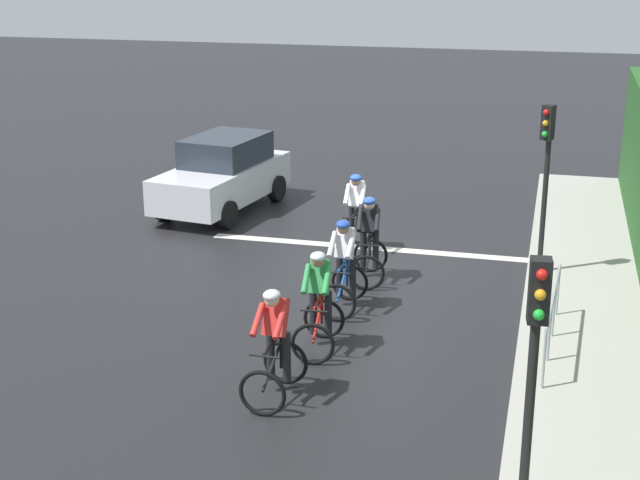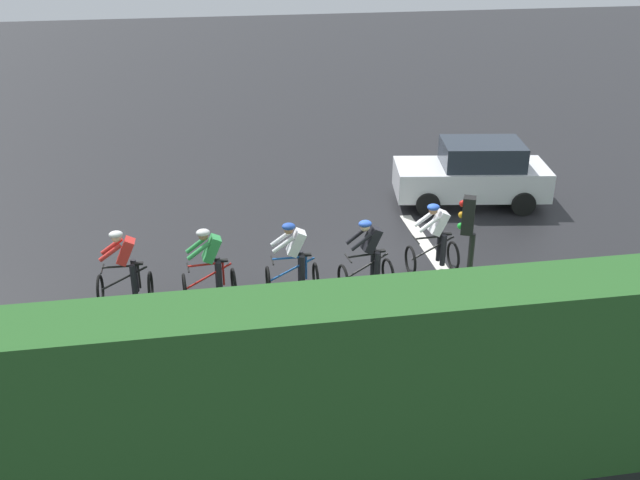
% 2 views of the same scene
% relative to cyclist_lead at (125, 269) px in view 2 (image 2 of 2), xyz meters
% --- Properties ---
extents(ground_plane, '(80.00, 80.00, 0.00)m').
position_rel_cyclist_lead_xyz_m(ground_plane, '(0.01, -5.67, -0.80)').
color(ground_plane, black).
extents(sidewalk_kerb, '(2.80, 20.84, 0.12)m').
position_rel_cyclist_lead_xyz_m(sidewalk_kerb, '(-4.62, -3.67, -0.74)').
color(sidewalk_kerb, '#ADA89E').
rests_on(sidewalk_kerb, ground).
extents(stone_wall_low, '(0.44, 20.84, 0.61)m').
position_rel_cyclist_lead_xyz_m(stone_wall_low, '(-5.52, -3.67, -0.49)').
color(stone_wall_low, tan).
rests_on(stone_wall_low, ground).
extents(hedge_wall, '(1.10, 20.84, 3.08)m').
position_rel_cyclist_lead_xyz_m(hedge_wall, '(-5.82, -3.67, 0.74)').
color(hedge_wall, '#265623').
rests_on(hedge_wall, ground).
extents(road_marking_stop_line, '(7.00, 0.30, 0.01)m').
position_rel_cyclist_lead_xyz_m(road_marking_stop_line, '(0.01, -6.97, -0.79)').
color(road_marking_stop_line, silver).
rests_on(road_marking_stop_line, ground).
extents(cyclist_lead, '(0.71, 1.10, 1.66)m').
position_rel_cyclist_lead_xyz_m(cyclist_lead, '(0.00, 0.00, 0.00)').
color(cyclist_lead, black).
rests_on(cyclist_lead, ground).
extents(cyclist_second, '(0.76, 1.13, 1.66)m').
position_rel_cyclist_lead_xyz_m(cyclist_second, '(-0.19, -1.72, 0.00)').
color(cyclist_second, black).
rests_on(cyclist_second, ground).
extents(cyclist_mid, '(0.68, 1.08, 1.66)m').
position_rel_cyclist_lead_xyz_m(cyclist_mid, '(-0.19, -3.47, 0.00)').
color(cyclist_mid, black).
rests_on(cyclist_mid, ground).
extents(cyclist_fourth, '(0.81, 1.16, 1.66)m').
position_rel_cyclist_lead_xyz_m(cyclist_fourth, '(-0.31, -5.04, 0.00)').
color(cyclist_fourth, black).
rests_on(cyclist_fourth, ground).
extents(cyclist_trailing, '(0.74, 1.12, 1.66)m').
position_rel_cyclist_lead_xyz_m(cyclist_trailing, '(0.30, -6.71, 0.00)').
color(cyclist_trailing, black).
rests_on(cyclist_trailing, ground).
extents(car_white, '(2.35, 4.31, 1.76)m').
position_rel_cyclist_lead_xyz_m(car_white, '(4.05, -9.00, 0.08)').
color(car_white, silver).
rests_on(car_white, ground).
extents(traffic_light_near_crossing, '(0.26, 0.30, 3.34)m').
position_rel_cyclist_lead_xyz_m(traffic_light_near_crossing, '(-3.43, -5.97, 1.43)').
color(traffic_light_near_crossing, black).
rests_on(traffic_light_near_crossing, ground).
extents(pedestrian_railing_kerbside, '(0.20, 2.90, 1.03)m').
position_rel_cyclist_lead_xyz_m(pedestrian_railing_kerbside, '(-3.72, -2.44, -0.03)').
color(pedestrian_railing_kerbside, '#999EA3').
rests_on(pedestrian_railing_kerbside, ground).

